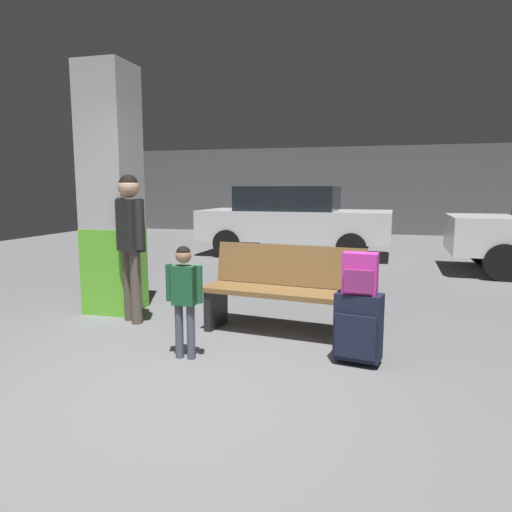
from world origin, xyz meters
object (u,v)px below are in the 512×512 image
(structural_pillar, at_px, (112,192))
(bench, at_px, (283,290))
(suitcase, at_px, (358,327))
(child, at_px, (184,290))
(backpack_bright, at_px, (360,274))
(adult, at_px, (130,232))
(parked_car_far, at_px, (293,219))

(structural_pillar, bearing_deg, bench, -9.66)
(suitcase, distance_m, child, 1.50)
(backpack_bright, bearing_deg, bench, 139.16)
(suitcase, relative_size, backpack_bright, 1.78)
(child, height_order, adult, adult)
(bench, relative_size, backpack_bright, 4.87)
(backpack_bright, xyz_separation_m, adult, (-2.47, 0.65, 0.22))
(bench, relative_size, parked_car_far, 0.40)
(structural_pillar, distance_m, bench, 2.37)
(adult, bearing_deg, child, -41.61)
(structural_pillar, xyz_separation_m, suitcase, (2.92, -1.04, -1.10))
(suitcase, bearing_deg, child, -170.22)
(structural_pillar, height_order, child, structural_pillar)
(suitcase, bearing_deg, adult, 165.23)
(adult, bearing_deg, bench, 1.03)
(adult, bearing_deg, suitcase, -14.77)
(bench, bearing_deg, structural_pillar, 170.34)
(suitcase, xyz_separation_m, child, (-1.45, -0.25, 0.29))
(bench, distance_m, suitcase, 1.05)
(backpack_bright, relative_size, parked_car_far, 0.08)
(structural_pillar, bearing_deg, parked_car_far, 77.21)
(adult, xyz_separation_m, parked_car_far, (0.74, 5.66, -0.19))
(suitcase, relative_size, parked_car_far, 0.15)
(suitcase, distance_m, backpack_bright, 0.45)
(structural_pillar, height_order, backpack_bright, structural_pillar)
(bench, xyz_separation_m, child, (-0.66, -0.93, 0.16))
(bench, height_order, suitcase, bench)
(parked_car_far, bearing_deg, bench, -80.56)
(child, bearing_deg, structural_pillar, 138.57)
(suitcase, distance_m, adult, 2.64)
(bench, xyz_separation_m, backpack_bright, (0.79, -0.68, 0.33))
(parked_car_far, bearing_deg, adult, -97.48)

